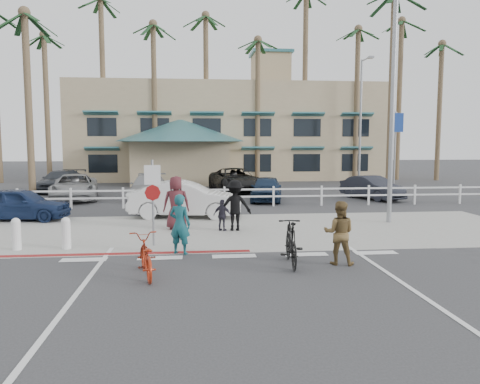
{
  "coord_description": "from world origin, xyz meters",
  "views": [
    {
      "loc": [
        -1.09,
        -11.87,
        3.1
      ],
      "look_at": [
        0.42,
        3.22,
        1.5
      ],
      "focal_mm": 35.0,
      "sensor_mm": 36.0,
      "label": 1
    }
  ],
  "objects": [
    {
      "name": "bike_red",
      "position": [
        -2.21,
        -1.09,
        0.48
      ],
      "size": [
        1.01,
        1.94,
        0.97
      ],
      "primitive_type": "imported",
      "rotation": [
        0.0,
        0.0,
        3.35
      ],
      "color": "#9A2510",
      "rests_on": "ground"
    },
    {
      "name": "palm_8",
      "position": [
        16.0,
        26.0,
        7.5
      ],
      "size": [
        4.0,
        4.0,
        15.0
      ],
      "primitive_type": null,
      "color": "black",
      "rests_on": "ground"
    },
    {
      "name": "streetlight_1",
      "position": [
        12.0,
        24.0,
        4.75
      ],
      "size": [
        0.6,
        2.0,
        9.5
      ],
      "primitive_type": null,
      "color": "gray",
      "rests_on": "ground"
    },
    {
      "name": "pedestrian_a",
      "position": [
        0.36,
        4.42,
        0.89
      ],
      "size": [
        1.16,
        0.67,
        1.79
      ],
      "primitive_type": "imported",
      "rotation": [
        0.0,
        0.0,
        3.15
      ],
      "color": "black",
      "rests_on": "ground"
    },
    {
      "name": "curb_red",
      "position": [
        -3.0,
        1.2,
        0.01
      ],
      "size": [
        7.0,
        0.25,
        0.02
      ],
      "primitive_type": "cube",
      "color": "maroon",
      "rests_on": "ground"
    },
    {
      "name": "bike_path",
      "position": [
        0.0,
        -2.0,
        0.0
      ],
      "size": [
        12.0,
        16.0,
        0.01
      ],
      "primitive_type": "cube",
      "color": "#333335",
      "rests_on": "ground"
    },
    {
      "name": "lot_car_0",
      "position": [
        -7.53,
        14.19,
        0.7
      ],
      "size": [
        3.18,
        5.37,
        1.4
      ],
      "primitive_type": "imported",
      "rotation": [
        0.0,
        0.0,
        0.18
      ],
      "color": "gray",
      "rests_on": "ground"
    },
    {
      "name": "cross_street",
      "position": [
        0.0,
        8.5,
        0.0
      ],
      "size": [
        40.0,
        5.0,
        0.01
      ],
      "primitive_type": "cube",
      "color": "#333335",
      "rests_on": "ground"
    },
    {
      "name": "info_sign",
      "position": [
        14.0,
        22.0,
        2.8
      ],
      "size": [
        1.2,
        0.16,
        5.6
      ],
      "primitive_type": null,
      "color": "navy",
      "rests_on": "ground"
    },
    {
      "name": "rail_fence",
      "position": [
        0.5,
        10.5,
        0.5
      ],
      "size": [
        29.4,
        0.16,
        1.0
      ],
      "primitive_type": null,
      "color": "silver",
      "rests_on": "ground"
    },
    {
      "name": "building",
      "position": [
        2.0,
        31.0,
        5.65
      ],
      "size": [
        28.0,
        16.0,
        11.3
      ],
      "primitive_type": null,
      "color": "tan",
      "rests_on": "ground"
    },
    {
      "name": "palm_4",
      "position": [
        0.0,
        26.0,
        7.5
      ],
      "size": [
        4.0,
        4.0,
        15.0
      ],
      "primitive_type": null,
      "color": "black",
      "rests_on": "ground"
    },
    {
      "name": "bollard_1",
      "position": [
        -6.2,
        2.0,
        0.47
      ],
      "size": [
        0.26,
        0.26,
        0.95
      ],
      "primitive_type": null,
      "color": "silver",
      "rests_on": "ground"
    },
    {
      "name": "sidewalk_plaza",
      "position": [
        0.0,
        4.5,
        0.01
      ],
      "size": [
        22.0,
        7.0,
        0.01
      ],
      "primitive_type": "cube",
      "color": "gray",
      "rests_on": "ground"
    },
    {
      "name": "rider_red",
      "position": [
        -1.47,
        1.06,
        0.85
      ],
      "size": [
        0.73,
        0.62,
        1.69
      ],
      "primitive_type": "imported",
      "rotation": [
        0.0,
        0.0,
        2.72
      ],
      "color": "#144F59",
      "rests_on": "ground"
    },
    {
      "name": "bollard_0",
      "position": [
        -4.8,
        2.0,
        0.47
      ],
      "size": [
        0.26,
        0.26,
        0.95
      ],
      "primitive_type": null,
      "color": "silver",
      "rests_on": "ground"
    },
    {
      "name": "pedestrian_b",
      "position": [
        -1.71,
        4.86,
        0.96
      ],
      "size": [
        0.99,
        0.69,
        1.93
      ],
      "primitive_type": "imported",
      "rotation": [
        0.0,
        0.0,
        3.22
      ],
      "color": "#491C21",
      "rests_on": "ground"
    },
    {
      "name": "parking_lot",
      "position": [
        0.0,
        18.0,
        0.0
      ],
      "size": [
        50.0,
        16.0,
        0.01
      ],
      "primitive_type": "cube",
      "color": "#333335",
      "rests_on": "ground"
    },
    {
      "name": "palm_10",
      "position": [
        -10.0,
        15.0,
        6.0
      ],
      "size": [
        4.0,
        4.0,
        12.0
      ],
      "primitive_type": null,
      "color": "black",
      "rests_on": "ground"
    },
    {
      "name": "palm_9",
      "position": [
        19.0,
        25.0,
        6.5
      ],
      "size": [
        4.0,
        4.0,
        13.0
      ],
      "primitive_type": null,
      "color": "black",
      "rests_on": "ground"
    },
    {
      "name": "sign_post",
      "position": [
        -2.3,
        2.2,
        1.45
      ],
      "size": [
        0.5,
        0.1,
        2.9
      ],
      "primitive_type": null,
      "color": "gray",
      "rests_on": "ground"
    },
    {
      "name": "car_white_sedan",
      "position": [
        -1.43,
        7.54,
        0.76
      ],
      "size": [
        4.79,
        2.21,
        1.52
      ],
      "primitive_type": "imported",
      "rotation": [
        0.0,
        0.0,
        1.44
      ],
      "color": "silver",
      "rests_on": "ground"
    },
    {
      "name": "palm_3",
      "position": [
        -4.0,
        25.0,
        7.0
      ],
      "size": [
        4.0,
        4.0,
        14.0
      ],
      "primitive_type": null,
      "color": "black",
      "rests_on": "ground"
    },
    {
      "name": "ground",
      "position": [
        0.0,
        0.0,
        0.0
      ],
      "size": [
        140.0,
        140.0,
        0.0
      ],
      "primitive_type": "plane",
      "color": "#333335"
    },
    {
      "name": "pedestrian_child",
      "position": [
        -0.08,
        4.35,
        0.56
      ],
      "size": [
        0.71,
        0.52,
        1.12
      ],
      "primitive_type": "imported",
      "rotation": [
        0.0,
        0.0,
        2.72
      ],
      "color": "#23212C",
      "rests_on": "ground"
    },
    {
      "name": "palm_11",
      "position": [
        11.0,
        16.0,
        7.0
      ],
      "size": [
        4.0,
        4.0,
        14.0
      ],
      "primitive_type": null,
      "color": "black",
      "rests_on": "ground"
    },
    {
      "name": "car_red_compact",
      "position": [
        -8.02,
        7.51,
        0.66
      ],
      "size": [
        3.98,
        1.92,
        1.31
      ],
      "primitive_type": "imported",
      "rotation": [
        0.0,
        0.0,
        1.47
      ],
      "color": "#152449",
      "rests_on": "ground"
    },
    {
      "name": "lot_car_4",
      "position": [
        -9.51,
        18.76,
        0.67
      ],
      "size": [
        2.57,
        4.88,
        1.35
      ],
      "primitive_type": "imported",
      "rotation": [
        0.0,
        0.0,
        -0.15
      ],
      "color": "#282C33",
      "rests_on": "ground"
    },
    {
      "name": "streetlight_0",
      "position": [
        6.5,
        5.5,
        4.5
      ],
      "size": [
        0.6,
        2.0,
        9.0
      ],
      "primitive_type": null,
      "color": "gray",
      "rests_on": "ground"
    },
    {
      "name": "palm_1",
      "position": [
        -12.0,
        25.0,
        6.5
      ],
      "size": [
        4.0,
        4.0,
        13.0
      ],
      "primitive_type": null,
      "color": "black",
      "rests_on": "ground"
    },
    {
      "name": "palm_5",
      "position": [
        4.0,
        25.0,
        6.5
      ],
      "size": [
        4.0,
        4.0,
        13.0
      ],
      "primitive_type": null,
      "color": "black",
      "rests_on": "ground"
    },
    {
      "name": "palm_2",
      "position": [
        -8.0,
        26.0,
        8.0
      ],
      "size": [
        4.0,
        4.0,
        16.0
      ],
      "primitive_type": null,
      "color": "black",
      "rests_on": "ground"
    },
    {
      "name": "rider_black",
      "position": [
        2.6,
        -0.46,
        0.82
      ],
      "size": [
        0.95,
        0.84,
        1.63
      ],
      "primitive_type": "imported",
      "rotation": [
        0.0,
        0.0,
        2.82
      ],
      "color": "brown",
      "rests_on": "ground"
    },
    {
      "name": "lot_car_1",
      "position": [
        -3.53,
        13.99,
        0.68
      ],
      "size": [
        1.91,
        4.67,
        1.35
      ],
      "primitive_type": "imported",
      "rotation": [
        0.0,
        0.0,
        -0.0
      ],
      "color": "#95969A",
      "rests_on": "ground"
    },
    {
      "name": "lot_car_3",
      "position": [
        8.69,
        12.84,
        0.64
      ],
      "size": [
        2.7,
        4.13,
        1.29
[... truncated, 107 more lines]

